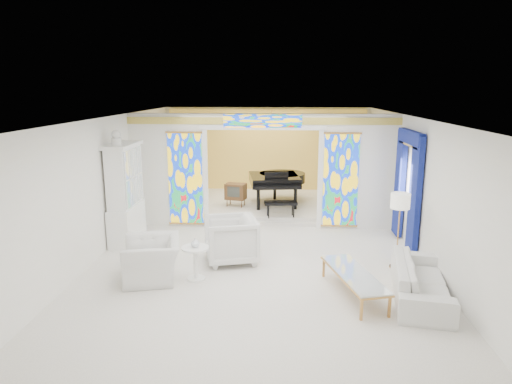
# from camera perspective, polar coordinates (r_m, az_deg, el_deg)

# --- Properties ---
(floor) EXTENTS (12.00, 12.00, 0.00)m
(floor) POSITION_cam_1_polar(r_m,az_deg,el_deg) (10.44, 0.39, -7.49)
(floor) COLOR white
(floor) RESTS_ON ground
(ceiling) EXTENTS (7.00, 12.00, 0.02)m
(ceiling) POSITION_cam_1_polar(r_m,az_deg,el_deg) (9.81, 0.42, 9.18)
(ceiling) COLOR silver
(ceiling) RESTS_ON wall_back
(wall_back) EXTENTS (7.00, 0.02, 3.00)m
(wall_back) POSITION_cam_1_polar(r_m,az_deg,el_deg) (15.93, 1.38, 5.14)
(wall_back) COLOR white
(wall_back) RESTS_ON floor
(wall_front) EXTENTS (7.00, 0.02, 3.00)m
(wall_front) POSITION_cam_1_polar(r_m,az_deg,el_deg) (4.36, -3.32, -16.31)
(wall_front) COLOR white
(wall_front) RESTS_ON floor
(wall_left) EXTENTS (0.02, 12.00, 3.00)m
(wall_left) POSITION_cam_1_polar(r_m,az_deg,el_deg) (10.76, -18.57, 0.76)
(wall_left) COLOR white
(wall_left) RESTS_ON floor
(wall_right) EXTENTS (0.02, 12.00, 3.00)m
(wall_right) POSITION_cam_1_polar(r_m,az_deg,el_deg) (10.47, 19.92, 0.34)
(wall_right) COLOR white
(wall_right) RESTS_ON floor
(partition_wall) EXTENTS (7.00, 0.22, 3.00)m
(partition_wall) POSITION_cam_1_polar(r_m,az_deg,el_deg) (11.95, 0.84, 3.32)
(partition_wall) COLOR white
(partition_wall) RESTS_ON floor
(stained_glass_left) EXTENTS (0.90, 0.04, 2.40)m
(stained_glass_left) POSITION_cam_1_polar(r_m,az_deg,el_deg) (12.15, -8.80, 1.64)
(stained_glass_left) COLOR gold
(stained_glass_left) RESTS_ON partition_wall
(stained_glass_right) EXTENTS (0.90, 0.04, 2.40)m
(stained_glass_right) POSITION_cam_1_polar(r_m,az_deg,el_deg) (12.01, 10.54, 1.44)
(stained_glass_right) COLOR gold
(stained_glass_right) RESTS_ON partition_wall
(stained_glass_transom) EXTENTS (2.00, 0.04, 0.34)m
(stained_glass_transom) POSITION_cam_1_polar(r_m,az_deg,el_deg) (11.71, 0.84, 8.88)
(stained_glass_transom) COLOR gold
(stained_glass_transom) RESTS_ON partition_wall
(alcove_platform) EXTENTS (6.80, 3.80, 0.18)m
(alcove_platform) POSITION_cam_1_polar(r_m,az_deg,el_deg) (14.33, 1.13, -1.47)
(alcove_platform) COLOR white
(alcove_platform) RESTS_ON floor
(gold_curtain_back) EXTENTS (6.70, 0.10, 2.90)m
(gold_curtain_back) POSITION_cam_1_polar(r_m,az_deg,el_deg) (15.81, 1.37, 5.08)
(gold_curtain_back) COLOR #E9CD51
(gold_curtain_back) RESTS_ON wall_back
(chandelier) EXTENTS (0.48, 0.48, 0.30)m
(chandelier) POSITION_cam_1_polar(r_m,az_deg,el_deg) (13.83, 2.00, 8.35)
(chandelier) COLOR #BD8642
(chandelier) RESTS_ON ceiling
(blue_drapes) EXTENTS (0.14, 1.85, 2.65)m
(blue_drapes) POSITION_cam_1_polar(r_m,az_deg,el_deg) (11.08, 18.43, 1.51)
(blue_drapes) COLOR navy
(blue_drapes) RESTS_ON wall_right
(china_cabinet) EXTENTS (0.56, 1.46, 2.72)m
(china_cabinet) POSITION_cam_1_polar(r_m,az_deg,el_deg) (11.27, -16.02, -0.26)
(china_cabinet) COLOR white
(china_cabinet) RESTS_ON floor
(armchair_left) EXTENTS (1.31, 1.42, 0.78)m
(armchair_left) POSITION_cam_1_polar(r_m,az_deg,el_deg) (9.15, -12.85, -8.20)
(armchair_left) COLOR white
(armchair_left) RESTS_ON floor
(armchair_right) EXTENTS (1.29, 1.27, 0.98)m
(armchair_right) POSITION_cam_1_polar(r_m,az_deg,el_deg) (9.75, -3.18, -5.97)
(armchair_right) COLOR silver
(armchair_right) RESTS_ON floor
(sofa) EXTENTS (1.29, 2.39, 0.66)m
(sofa) POSITION_cam_1_polar(r_m,az_deg,el_deg) (8.67, 19.91, -10.31)
(sofa) COLOR white
(sofa) RESTS_ON floor
(side_table) EXTENTS (0.60, 0.60, 0.66)m
(side_table) POSITION_cam_1_polar(r_m,az_deg,el_deg) (8.94, -7.57, -8.21)
(side_table) COLOR white
(side_table) RESTS_ON floor
(vase) EXTENTS (0.19, 0.19, 0.17)m
(vase) POSITION_cam_1_polar(r_m,az_deg,el_deg) (8.83, -7.63, -6.29)
(vase) COLOR silver
(vase) RESTS_ON side_table
(coffee_table) EXTENTS (1.04, 1.98, 0.42)m
(coffee_table) POSITION_cam_1_polar(r_m,az_deg,el_deg) (8.41, 12.13, -10.09)
(coffee_table) COLOR silver
(coffee_table) RESTS_ON floor
(floor_lamp) EXTENTS (0.39, 0.39, 1.58)m
(floor_lamp) POSITION_cam_1_polar(r_m,az_deg,el_deg) (9.61, 17.57, -1.51)
(floor_lamp) COLOR #BD8642
(floor_lamp) RESTS_ON floor
(grand_piano) EXTENTS (1.86, 2.88, 1.09)m
(grand_piano) POSITION_cam_1_polar(r_m,az_deg,el_deg) (13.92, 2.77, 1.57)
(grand_piano) COLOR black
(grand_piano) RESTS_ON alcove_platform
(tv_console) EXTENTS (0.66, 0.52, 0.68)m
(tv_console) POSITION_cam_1_polar(r_m,az_deg,el_deg) (13.62, -2.56, 0.06)
(tv_console) COLOR brown
(tv_console) RESTS_ON alcove_platform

